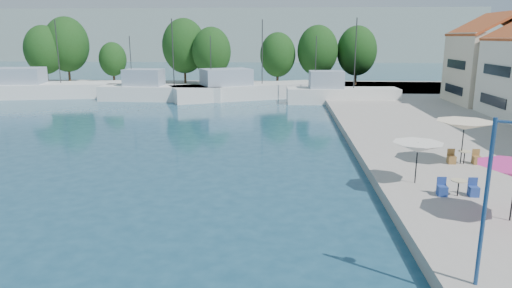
# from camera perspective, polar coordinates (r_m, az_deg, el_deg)

# --- Properties ---
(quay_far) EXTENTS (90.00, 16.00, 0.60)m
(quay_far) POSITION_cam_1_polar(r_m,az_deg,el_deg) (68.05, -4.27, 7.02)
(quay_far) COLOR #9B948C
(quay_far) RESTS_ON ground
(hill_west) EXTENTS (180.00, 40.00, 16.00)m
(hill_west) POSITION_cam_1_polar(r_m,az_deg,el_deg) (163.03, -7.63, 13.31)
(hill_west) COLOR #94A198
(hill_west) RESTS_ON ground
(hill_east) EXTENTS (140.00, 40.00, 12.00)m
(hill_east) POSITION_cam_1_polar(r_m,az_deg,el_deg) (184.12, 16.15, 12.28)
(hill_east) COLOR #94A198
(hill_east) RESTS_ON ground
(building_06) EXTENTS (9.00, 8.80, 10.20)m
(building_06) POSITION_cam_1_polar(r_m,az_deg,el_deg) (55.87, 28.03, 9.50)
(building_06) COLOR beige
(building_06) RESTS_ON quay_right
(trawler_01) EXTENTS (22.15, 9.88, 10.20)m
(trawler_01) POSITION_cam_1_polar(r_m,az_deg,el_deg) (65.88, -25.44, 6.23)
(trawler_01) COLOR silver
(trawler_01) RESTS_ON ground
(trawler_02) EXTENTS (15.27, 4.31, 10.20)m
(trawler_02) POSITION_cam_1_polar(r_m,az_deg,el_deg) (57.97, -11.99, 6.43)
(trawler_02) COLOR silver
(trawler_02) RESTS_ON ground
(trawler_03) EXTENTS (19.68, 12.98, 10.20)m
(trawler_03) POSITION_cam_1_polar(r_m,az_deg,el_deg) (58.31, -1.46, 6.75)
(trawler_03) COLOR silver
(trawler_03) RESTS_ON ground
(trawler_04) EXTENTS (13.15, 4.02, 10.20)m
(trawler_04) POSITION_cam_1_polar(r_m,az_deg,el_deg) (54.96, 10.39, 6.14)
(trawler_04) COLOR silver
(trawler_04) RESTS_ON ground
(tree_01) EXTENTS (5.97, 5.97, 8.83)m
(tree_01) POSITION_cam_1_polar(r_m,az_deg,el_deg) (78.82, -24.94, 10.63)
(tree_01) COLOR #3F2B19
(tree_01) RESTS_ON quay_far
(tree_02) EXTENTS (6.88, 6.88, 10.18)m
(tree_02) POSITION_cam_1_polar(r_m,az_deg,el_deg) (79.36, -22.60, 11.42)
(tree_02) COLOR #3F2B19
(tree_02) RESTS_ON quay_far
(tree_03) EXTENTS (4.24, 4.24, 6.28)m
(tree_03) POSITION_cam_1_polar(r_m,az_deg,el_deg) (76.23, -17.47, 10.08)
(tree_03) COLOR #3F2B19
(tree_03) RESTS_ON quay_far
(tree_04) EXTENTS (6.65, 6.65, 9.85)m
(tree_04) POSITION_cam_1_polar(r_m,az_deg,el_deg) (72.19, -8.97, 12.02)
(tree_04) COLOR #3F2B19
(tree_04) RESTS_ON quay_far
(tree_05) EXTENTS (5.76, 5.76, 8.52)m
(tree_05) POSITION_cam_1_polar(r_m,az_deg,el_deg) (69.19, -5.57, 11.43)
(tree_05) COLOR #3F2B19
(tree_05) RESTS_ON quay_far
(tree_06) EXTENTS (5.23, 5.23, 7.74)m
(tree_06) POSITION_cam_1_polar(r_m,az_deg,el_deg) (68.70, 2.73, 11.08)
(tree_06) COLOR #3F2B19
(tree_06) RESTS_ON quay_far
(tree_07) EXTENTS (5.93, 5.93, 8.78)m
(tree_07) POSITION_cam_1_polar(r_m,az_deg,el_deg) (68.83, 7.71, 11.49)
(tree_07) COLOR #3F2B19
(tree_07) RESTS_ON quay_far
(tree_08) EXTENTS (5.88, 5.88, 8.71)m
(tree_08) POSITION_cam_1_polar(r_m,az_deg,el_deg) (70.71, 12.49, 11.31)
(tree_08) COLOR #3F2B19
(tree_08) RESTS_ON quay_far
(umbrella_white) EXTENTS (2.48, 2.48, 2.08)m
(umbrella_white) POSITION_cam_1_polar(r_m,az_deg,el_deg) (23.70, 19.56, -0.41)
(umbrella_white) COLOR black
(umbrella_white) RESTS_ON quay_right
(umbrella_cream) EXTENTS (3.13, 3.13, 2.50)m
(umbrella_cream) POSITION_cam_1_polar(r_m,az_deg,el_deg) (28.25, 24.59, 2.14)
(umbrella_cream) COLOR black
(umbrella_cream) RESTS_ON quay_right
(cafe_table_02) EXTENTS (1.82, 0.70, 0.76)m
(cafe_table_02) POSITION_cam_1_polar(r_m,az_deg,el_deg) (22.90, 23.92, -5.27)
(cafe_table_02) COLOR black
(cafe_table_02) RESTS_ON quay_right
(cafe_table_03) EXTENTS (1.82, 0.70, 0.76)m
(cafe_table_03) POSITION_cam_1_polar(r_m,az_deg,el_deg) (28.70, 24.57, -1.72)
(cafe_table_03) COLOR black
(cafe_table_03) RESTS_ON quay_right
(street_lamp) EXTENTS (0.99, 0.53, 5.03)m
(street_lamp) POSITION_cam_1_polar(r_m,az_deg,el_deg) (14.26, 28.40, -3.16)
(street_lamp) COLOR navy
(street_lamp) RESTS_ON quay_right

